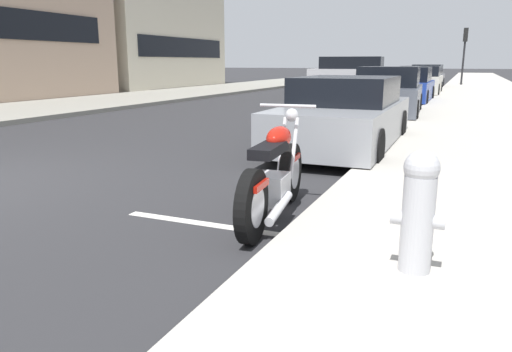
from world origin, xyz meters
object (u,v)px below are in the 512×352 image
crossing_truck (351,72)px  parked_car_at_intersection (345,116)px  parked_car_across_street (388,93)px  parked_car_near_corner (420,81)px  parked_car_mid_block (427,78)px  traffic_signal_near_corner (465,44)px  parked_motorcycle (275,177)px  fire_hydrant (419,208)px  parked_car_behind_motorcycle (406,86)px

crossing_truck → parked_car_at_intersection: bearing=99.0°
parked_car_across_street → parked_car_near_corner: 10.44m
parked_car_mid_block → traffic_signal_near_corner: traffic_signal_near_corner is taller
parked_car_near_corner → traffic_signal_near_corner: 10.40m
parked_motorcycle → parked_car_at_intersection: bearing=-1.6°
parked_car_at_intersection → parked_car_mid_block: bearing=0.3°
crossing_truck → fire_hydrant: 27.78m
parked_motorcycle → parked_car_across_street: parked_car_across_street is taller
parked_car_behind_motorcycle → parked_motorcycle: bearing=-177.9°
parked_motorcycle → parked_car_near_corner: parked_car_near_corner is taller
traffic_signal_near_corner → parked_car_across_street: bearing=175.3°
parked_car_across_street → crossing_truck: (15.66, 4.57, 0.31)m
parked_car_behind_motorcycle → parked_car_near_corner: parked_car_near_corner is taller
parked_car_at_intersection → traffic_signal_near_corner: 26.54m
parked_car_across_street → parked_car_near_corner: parked_car_across_street is taller
parked_car_at_intersection → crossing_truck: bearing=11.8°
parked_car_across_street → parked_car_mid_block: bearing=-2.6°
parked_motorcycle → parked_car_mid_block: (26.93, 0.59, 0.24)m
parked_car_behind_motorcycle → traffic_signal_near_corner: traffic_signal_near_corner is taller
parked_car_at_intersection → parked_car_across_street: parked_car_across_street is taller
parked_car_at_intersection → traffic_signal_near_corner: bearing=-3.9°
parked_car_mid_block → crossing_truck: (-1.02, 4.38, 0.31)m
parked_car_mid_block → fire_hydrant: (-28.03, -2.07, -0.08)m
parked_car_at_intersection → parked_car_across_street: 5.92m
crossing_truck → parked_car_near_corner: bearing=127.9°
parked_motorcycle → parked_car_near_corner: bearing=-4.3°
fire_hydrant → crossing_truck: bearing=13.4°
parked_motorcycle → traffic_signal_near_corner: 30.85m
parked_motorcycle → parked_car_near_corner: size_ratio=0.46×
traffic_signal_near_corner → parked_car_mid_block: bearing=153.7°
parked_motorcycle → traffic_signal_near_corner: bearing=-7.9°
parked_motorcycle → traffic_signal_near_corner: traffic_signal_near_corner is taller
parked_car_at_intersection → fire_hydrant: bearing=-162.3°
parked_car_near_corner → parked_car_behind_motorcycle: bearing=178.6°
fire_hydrant → parked_car_mid_block: bearing=4.2°
parked_car_at_intersection → crossing_truck: (21.58, 4.67, 0.37)m
parked_motorcycle → crossing_truck: crossing_truck is taller
fire_hydrant → parked_car_near_corner: bearing=5.0°
parked_car_behind_motorcycle → parked_car_mid_block: 11.47m
parked_car_behind_motorcycle → fire_hydrant: (-16.56, -1.98, -0.06)m
parked_car_at_intersection → traffic_signal_near_corner: traffic_signal_near_corner is taller
parked_car_across_street → traffic_signal_near_corner: size_ratio=1.15×
parked_car_behind_motorcycle → parked_car_across_street: bearing=-178.7°
parked_car_mid_block → traffic_signal_near_corner: bearing=-25.5°
parked_car_across_street → crossing_truck: crossing_truck is taller
parked_car_at_intersection → fire_hydrant: size_ratio=5.30×
parked_car_near_corner → traffic_signal_near_corner: traffic_signal_near_corner is taller
fire_hydrant → traffic_signal_near_corner: traffic_signal_near_corner is taller
parked_car_behind_motorcycle → parked_car_mid_block: (11.47, 0.09, 0.02)m
parked_car_near_corner → crossing_truck: crossing_truck is taller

